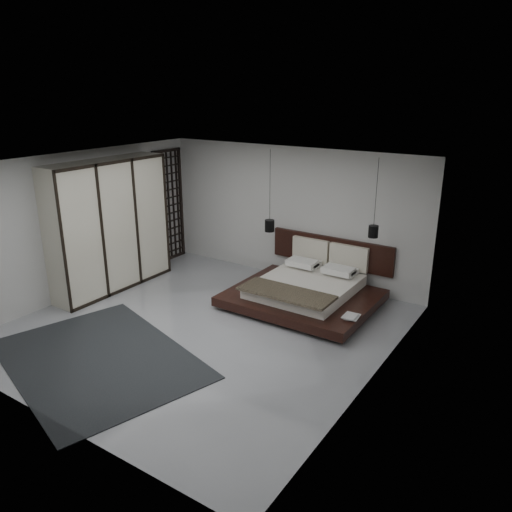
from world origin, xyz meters
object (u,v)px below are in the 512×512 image
Objects in this scene: lattice_screen at (169,206)px; pendant_right at (373,231)px; wardrobe at (109,226)px; rug at (98,359)px; pendant_left at (270,225)px; bed at (306,289)px.

pendant_right is (5.02, -0.13, 0.20)m from lattice_screen.
rug is (2.04, -2.15, -1.30)m from wardrobe.
wardrobe is at bearing -144.29° from pendant_left.
pendant_right is 5.08m from rug.
pendant_right is 5.13m from wardrobe.
rug is at bearing -46.51° from wardrobe.
lattice_screen reaches higher than rug.
wardrobe is at bearing 133.49° from rug.
rug is at bearing -124.25° from pendant_right.
bed is at bearing -20.36° from pendant_left.
bed is 0.80× the size of rug.
pendant_left reaches higher than lattice_screen.
pendant_left is 3.20m from wardrobe.
pendant_right is (2.17, 0.00, 0.22)m from pendant_left.
lattice_screen is 0.97× the size of wardrobe.
bed is (3.94, -0.54, -1.02)m from lattice_screen.
wardrobe is at bearing -158.61° from pendant_right.
rug is (2.29, -4.15, -1.29)m from lattice_screen.
wardrobe is (0.25, -2.00, 0.01)m from lattice_screen.
pendant_right reaches higher than bed.
wardrobe is 0.81× the size of rug.
bed is at bearing 65.47° from rug.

